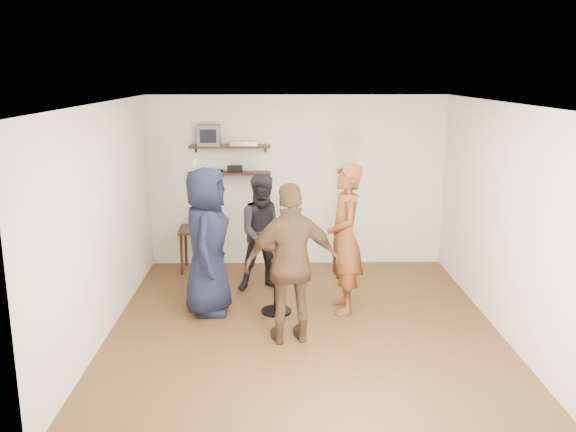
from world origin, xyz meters
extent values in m
cube|color=#422715|center=(0.00, 0.00, -0.02)|extent=(4.50, 5.00, 0.04)
cube|color=white|center=(0.00, 0.00, 2.62)|extent=(4.50, 5.00, 0.04)
cube|color=white|center=(0.00, 2.52, 1.30)|extent=(4.50, 0.04, 2.60)
cube|color=white|center=(0.00, -2.52, 1.30)|extent=(4.50, 0.04, 2.60)
cube|color=white|center=(-2.27, 0.00, 1.30)|extent=(0.04, 5.00, 2.60)
cube|color=white|center=(2.27, 0.00, 1.30)|extent=(0.04, 5.00, 2.60)
cube|color=black|center=(-1.00, 2.38, 1.85)|extent=(1.20, 0.25, 0.04)
cube|color=black|center=(-1.00, 2.38, 1.45)|extent=(1.20, 0.25, 0.04)
cube|color=#59595B|center=(-1.30, 2.38, 2.02)|extent=(0.32, 0.30, 0.30)
cube|color=silver|center=(-0.80, 2.38, 1.90)|extent=(0.40, 0.24, 0.06)
cube|color=black|center=(-0.93, 2.38, 1.52)|extent=(0.22, 0.10, 0.10)
cube|color=black|center=(-1.26, 2.42, 1.48)|extent=(0.30, 0.05, 0.03)
cube|color=black|center=(-1.50, 2.18, 0.63)|extent=(0.57, 0.57, 0.04)
cylinder|color=black|center=(-1.72, 1.96, 0.30)|extent=(0.04, 0.04, 0.61)
cylinder|color=black|center=(-1.28, 1.96, 0.30)|extent=(0.04, 0.04, 0.61)
cylinder|color=black|center=(-1.72, 2.40, 0.30)|extent=(0.04, 0.04, 0.61)
cylinder|color=black|center=(-1.28, 2.40, 0.30)|extent=(0.04, 0.04, 0.61)
cylinder|color=white|center=(-1.50, 2.18, 0.82)|extent=(0.16, 0.16, 0.33)
cylinder|color=#396B1E|center=(-1.52, 2.18, 1.16)|extent=(0.01, 0.08, 0.61)
cone|color=white|center=(-1.56, 2.18, 1.53)|extent=(0.08, 0.10, 0.13)
cylinder|color=#396B1E|center=(-1.48, 2.19, 1.19)|extent=(0.04, 0.06, 0.68)
cone|color=white|center=(-1.45, 2.21, 1.59)|extent=(0.12, 0.14, 0.14)
cylinder|color=#396B1E|center=(-1.50, 2.17, 1.22)|extent=(0.11, 0.09, 0.74)
cone|color=white|center=(-1.50, 2.14, 1.66)|extent=(0.14, 0.14, 0.14)
cylinder|color=black|center=(-0.32, 0.47, 0.88)|extent=(0.49, 0.49, 0.04)
cylinder|color=black|center=(-0.32, 0.47, 0.45)|extent=(0.07, 0.07, 0.84)
cylinder|color=black|center=(-0.32, 0.47, 0.01)|extent=(0.38, 0.38, 0.03)
cylinder|color=silver|center=(-0.37, 0.44, 0.90)|extent=(0.06, 0.06, 0.00)
cylinder|color=silver|center=(-0.37, 0.44, 0.95)|extent=(0.01, 0.01, 0.09)
cylinder|color=silver|center=(-0.37, 0.44, 1.05)|extent=(0.07, 0.07, 0.11)
cylinder|color=tan|center=(-0.37, 0.44, 1.02)|extent=(0.06, 0.06, 0.06)
cylinder|color=silver|center=(-0.25, 0.44, 0.90)|extent=(0.06, 0.06, 0.00)
cylinder|color=silver|center=(-0.25, 0.44, 0.95)|extent=(0.01, 0.01, 0.09)
cylinder|color=silver|center=(-0.25, 0.44, 1.05)|extent=(0.07, 0.07, 0.11)
cylinder|color=tan|center=(-0.25, 0.44, 1.02)|extent=(0.06, 0.06, 0.06)
cylinder|color=silver|center=(-0.36, 0.54, 0.90)|extent=(0.06, 0.06, 0.00)
cylinder|color=silver|center=(-0.36, 0.54, 0.95)|extent=(0.01, 0.01, 0.10)
cylinder|color=silver|center=(-0.36, 0.54, 1.06)|extent=(0.07, 0.07, 0.12)
cylinder|color=tan|center=(-0.36, 0.54, 1.04)|extent=(0.07, 0.07, 0.06)
cylinder|color=silver|center=(-0.30, 0.49, 0.90)|extent=(0.07, 0.07, 0.00)
cylinder|color=silver|center=(-0.30, 0.49, 0.96)|extent=(0.01, 0.01, 0.10)
cylinder|color=silver|center=(-0.30, 0.49, 1.06)|extent=(0.07, 0.07, 0.12)
cylinder|color=tan|center=(-0.30, 0.49, 1.04)|extent=(0.07, 0.07, 0.07)
imported|color=red|center=(0.52, 0.53, 0.93)|extent=(0.49, 0.71, 1.87)
imported|color=black|center=(-0.47, 1.30, 0.80)|extent=(0.88, 0.74, 1.61)
imported|color=black|center=(-1.16, 0.51, 0.91)|extent=(0.62, 0.92, 1.83)
imported|color=#47311E|center=(-0.15, -0.35, 0.90)|extent=(1.12, 0.64, 1.79)
camera|label=1|loc=(-0.31, -6.66, 2.93)|focal=38.00mm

